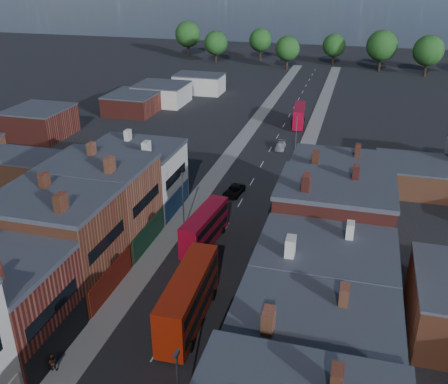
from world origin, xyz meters
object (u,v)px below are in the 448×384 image
Objects in this scene: ped_1 at (53,362)px; ped_3 at (266,275)px; car_2 at (234,191)px; car_3 at (281,146)px; bus_2 at (299,115)px; bus_1 at (188,297)px; bus_0 at (205,227)px.

ped_3 is (15.27, 17.56, 0.17)m from ped_1.
car_2 is at bearing 32.50° from ped_3.
car_3 is 62.22m from ped_1.
ped_3 is (9.18, -21.53, 0.42)m from car_2.
ped_1 is at bearing -102.99° from bus_2.
bus_1 is 52.22m from car_3.
bus_1 is (3.00, -14.73, 0.48)m from bus_0.
bus_1 is at bearing -91.80° from car_3.
ped_1 reaches higher than car_2.
bus_0 is at bearing -99.97° from bus_2.
ped_1 is (-9.50, -61.49, 0.33)m from car_3.
bus_2 reaches higher than ped_1.
bus_0 is 11.23m from ped_3.
bus_0 is 2.48× the size of car_3.
bus_2 is 6.11× the size of ped_1.
bus_2 is 2.37× the size of car_3.
bus_1 is at bearing -77.22° from car_2.
bus_1 is at bearing 153.02° from ped_3.
ped_1 is at bearing 148.38° from ped_3.
car_3 is at bearing 87.75° from bus_1.
bus_2 is (4.59, 53.21, -0.10)m from bus_0.
bus_0 is at bearing -119.18° from ped_1.
car_2 is 22.66m from car_3.
car_2 is 1.17× the size of car_3.
ped_1 is 0.83× the size of ped_3.
car_3 is at bearing 88.16° from car_2.
ped_1 is at bearing -136.56° from bus_1.
car_2 is at bearing -102.06° from bus_2.
bus_0 reaches higher than car_2.
ped_3 is (6.07, 8.25, -1.76)m from bus_1.
bus_2 is (1.59, 67.94, -0.57)m from bus_1.
ped_3 is at bearing -83.98° from car_3.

